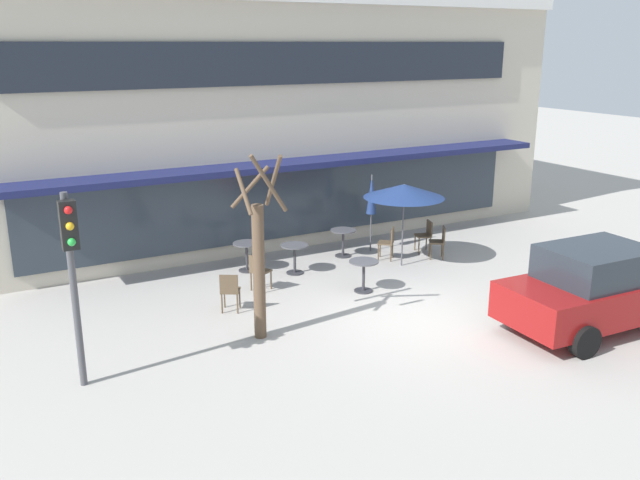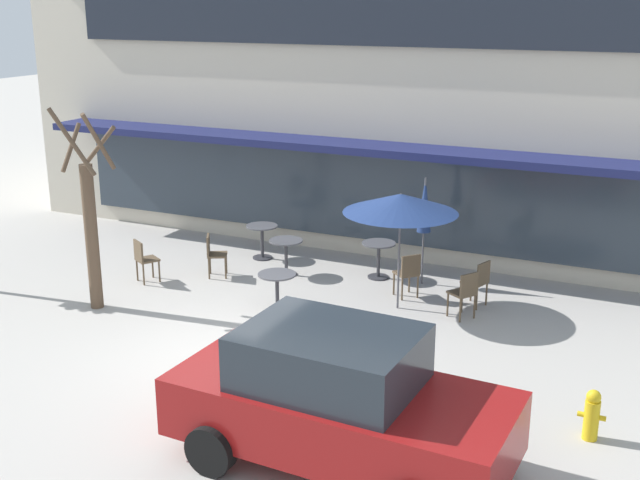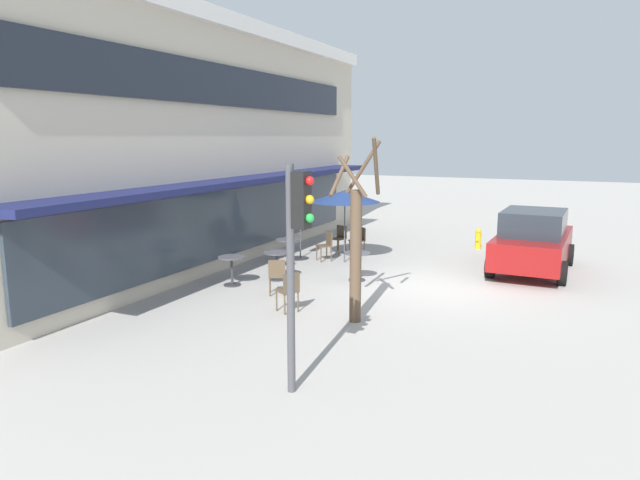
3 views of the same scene
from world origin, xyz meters
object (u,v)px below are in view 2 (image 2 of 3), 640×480
cafe_table_mid_patio (277,286)px  street_tree (91,223)px  cafe_chair_2 (144,258)px  fire_hydrant (592,415)px  cafe_table_near_wall (262,236)px  patio_umbrella_green_folded (425,206)px  patio_umbrella_cream_folded (401,203)px  cafe_table_streetside (379,254)px  cafe_chair_3 (478,280)px  cafe_table_by_tree (286,251)px  cafe_chair_1 (465,291)px  cafe_chair_4 (408,272)px  cafe_chair_0 (214,252)px  parked_sedan (337,400)px

cafe_table_mid_patio → street_tree: size_ratio=0.20×
cafe_chair_2 → fire_hydrant: size_ratio=1.26×
cafe_table_near_wall → patio_umbrella_green_folded: (3.75, -0.09, 1.11)m
cafe_table_near_wall → patio_umbrella_cream_folded: 4.35m
cafe_table_streetside → cafe_table_mid_patio: (-0.99, -2.60, 0.00)m
cafe_table_mid_patio → cafe_chair_3: (3.26, 1.87, 0.01)m
cafe_table_by_tree → street_tree: (-2.36, -3.16, 1.13)m
street_tree → fire_hydrant: size_ratio=5.36×
cafe_table_near_wall → cafe_table_mid_patio: (1.83, -2.73, 0.00)m
cafe_table_near_wall → patio_umbrella_green_folded: size_ratio=0.35×
cafe_chair_2 → cafe_table_streetside: bearing=28.2°
patio_umbrella_green_folded → fire_hydrant: bearing=-51.2°
cafe_chair_1 → cafe_table_mid_patio: bearing=-159.9°
cafe_chair_1 → street_tree: street_tree is taller
patio_umbrella_green_folded → cafe_chair_4: size_ratio=2.47×
cafe_chair_2 → patio_umbrella_green_folded: bearing=24.1°
cafe_table_by_tree → cafe_chair_0: cafe_chair_0 is taller
cafe_chair_4 → fire_hydrant: bearing=-45.4°
patio_umbrella_green_folded → cafe_chair_2: bearing=-155.9°
cafe_chair_0 → cafe_chair_4: (4.06, 0.52, 0.00)m
cafe_chair_0 → cafe_chair_2: bearing=-140.4°
cafe_table_mid_patio → cafe_chair_4: (1.92, 1.76, 0.01)m
cafe_table_streetside → cafe_chair_0: size_ratio=0.85×
cafe_table_mid_patio → cafe_chair_0: 2.48m
cafe_table_near_wall → cafe_chair_4: cafe_chair_4 is taller
cafe_chair_0 → cafe_chair_2: size_ratio=1.00×
cafe_table_mid_patio → cafe_table_near_wall: bearing=123.8°
cafe_table_near_wall → cafe_table_by_tree: same height
street_tree → fire_hydrant: bearing=-6.3°
cafe_table_near_wall → cafe_chair_2: cafe_chair_2 is taller
parked_sedan → cafe_chair_0: bearing=134.0°
patio_umbrella_green_folded → cafe_chair_0: size_ratio=2.47×
cafe_chair_2 → cafe_chair_4: same height
patio_umbrella_green_folded → street_tree: 6.39m
cafe_chair_1 → cafe_chair_0: bearing=179.2°
cafe_table_near_wall → cafe_table_streetside: size_ratio=1.00×
cafe_table_streetside → fire_hydrant: (4.82, -4.79, -0.16)m
cafe_table_streetside → cafe_chair_4: bearing=-42.2°
cafe_table_streetside → parked_sedan: parked_sedan is taller
cafe_table_by_tree → street_tree: 4.10m
cafe_table_streetside → cafe_chair_4: (0.93, -0.84, 0.01)m
cafe_chair_0 → cafe_chair_4: size_ratio=1.00×
patio_umbrella_green_folded → cafe_chair_3: (1.34, -0.78, -1.10)m
parked_sedan → fire_hydrant: size_ratio=6.06×
cafe_table_near_wall → patio_umbrella_green_folded: 3.91m
cafe_chair_1 → patio_umbrella_cream_folded: bearing=-179.4°
patio_umbrella_cream_folded → cafe_chair_0: bearing=178.8°
cafe_table_near_wall → cafe_table_streetside: (2.81, -0.13, 0.00)m
cafe_chair_3 → fire_hydrant: size_ratio=1.26×
patio_umbrella_green_folded → cafe_chair_1: 2.24m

